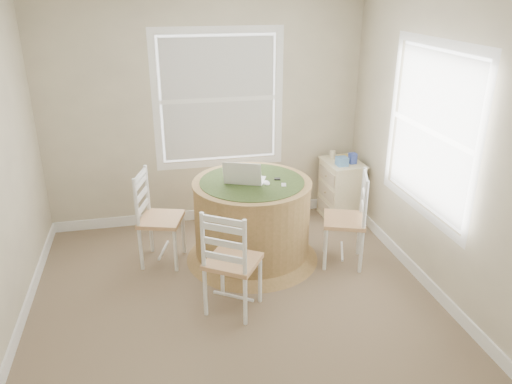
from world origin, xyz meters
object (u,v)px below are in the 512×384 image
object	(u,v)px
laptop	(245,179)
corner_chest	(341,190)
chair_near	(233,261)
chair_right	(344,220)
round_table	(252,217)
chair_left	(161,219)

from	to	relation	value
laptop	corner_chest	size ratio (longest dim) A/B	0.65
chair_near	chair_right	size ratio (longest dim) A/B	1.00
chair_right	laptop	bearing A→B (deg)	-86.70
round_table	chair_right	distance (m)	0.92
round_table	chair_right	xyz separation A→B (m)	(0.88, -0.29, 0.02)
chair_left	corner_chest	distance (m)	2.21
corner_chest	chair_left	bearing A→B (deg)	-167.88
round_table	laptop	xyz separation A→B (m)	(-0.07, 0.00, 0.42)
chair_left	chair_right	xyz separation A→B (m)	(1.78, -0.41, 0.00)
chair_near	corner_chest	distance (m)	2.21
chair_near	chair_right	world-z (taller)	same
round_table	chair_left	bearing A→B (deg)	-173.74
chair_left	corner_chest	size ratio (longest dim) A/B	1.32
chair_near	laptop	xyz separation A→B (m)	(0.27, 0.83, 0.41)
round_table	chair_near	world-z (taller)	chair_near
chair_near	laptop	size ratio (longest dim) A/B	2.04
chair_near	corner_chest	size ratio (longest dim) A/B	1.32
corner_chest	chair_right	bearing A→B (deg)	-112.89
round_table	corner_chest	world-z (taller)	round_table
chair_near	laptop	distance (m)	0.97
chair_near	corner_chest	world-z (taller)	chair_near
round_table	chair_near	distance (m)	0.90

